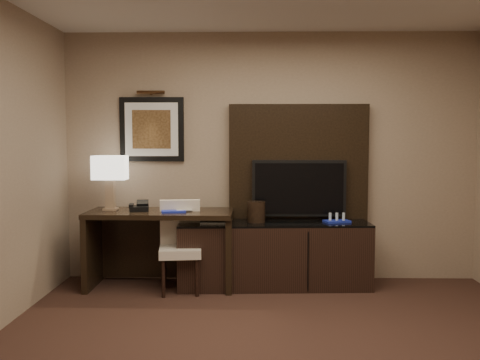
{
  "coord_description": "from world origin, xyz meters",
  "views": [
    {
      "loc": [
        -0.22,
        -3.37,
        1.57
      ],
      "look_at": [
        -0.32,
        1.8,
        1.15
      ],
      "focal_mm": 40.0,
      "sensor_mm": 36.0,
      "label": 1
    }
  ],
  "objects_px": {
    "desk": "(161,249)",
    "table_lamp": "(110,183)",
    "desk_chair": "(180,250)",
    "tv": "(299,188)",
    "ice_bucket": "(256,212)",
    "desk_phone": "(139,206)",
    "credenza": "(274,254)",
    "minibar_tray": "(337,218)"
  },
  "relations": [
    {
      "from": "desk",
      "to": "table_lamp",
      "type": "bearing_deg",
      "value": 173.53
    },
    {
      "from": "desk_chair",
      "to": "tv",
      "type": "bearing_deg",
      "value": 12.25
    },
    {
      "from": "ice_bucket",
      "to": "desk_phone",
      "type": "bearing_deg",
      "value": -177.27
    },
    {
      "from": "credenza",
      "to": "minibar_tray",
      "type": "xyz_separation_m",
      "value": [
        0.65,
        0.0,
        0.39
      ]
    },
    {
      "from": "table_lamp",
      "to": "minibar_tray",
      "type": "distance_m",
      "value": 2.4
    },
    {
      "from": "table_lamp",
      "to": "minibar_tray",
      "type": "relative_size",
      "value": 2.18
    },
    {
      "from": "desk_phone",
      "to": "minibar_tray",
      "type": "height_order",
      "value": "desk_phone"
    },
    {
      "from": "tv",
      "to": "desk_chair",
      "type": "relative_size",
      "value": 1.17
    },
    {
      "from": "desk_phone",
      "to": "ice_bucket",
      "type": "relative_size",
      "value": 0.89
    },
    {
      "from": "tv",
      "to": "ice_bucket",
      "type": "bearing_deg",
      "value": -157.82
    },
    {
      "from": "desk_chair",
      "to": "table_lamp",
      "type": "bearing_deg",
      "value": 154.12
    },
    {
      "from": "table_lamp",
      "to": "ice_bucket",
      "type": "bearing_deg",
      "value": -0.67
    },
    {
      "from": "desk",
      "to": "table_lamp",
      "type": "height_order",
      "value": "table_lamp"
    },
    {
      "from": "desk_chair",
      "to": "ice_bucket",
      "type": "distance_m",
      "value": 0.88
    },
    {
      "from": "tv",
      "to": "minibar_tray",
      "type": "xyz_separation_m",
      "value": [
        0.38,
        -0.19,
        -0.29
      ]
    },
    {
      "from": "tv",
      "to": "ice_bucket",
      "type": "xyz_separation_m",
      "value": [
        -0.46,
        -0.19,
        -0.23
      ]
    },
    {
      "from": "desk",
      "to": "table_lamp",
      "type": "relative_size",
      "value": 2.65
    },
    {
      "from": "tv",
      "to": "ice_bucket",
      "type": "distance_m",
      "value": 0.55
    },
    {
      "from": "minibar_tray",
      "to": "table_lamp",
      "type": "bearing_deg",
      "value": 179.53
    },
    {
      "from": "tv",
      "to": "credenza",
      "type": "bearing_deg",
      "value": -145.11
    },
    {
      "from": "desk",
      "to": "desk_chair",
      "type": "bearing_deg",
      "value": -38.77
    },
    {
      "from": "desk",
      "to": "desk_chair",
      "type": "distance_m",
      "value": 0.3
    },
    {
      "from": "desk",
      "to": "desk_phone",
      "type": "relative_size",
      "value": 7.81
    },
    {
      "from": "desk_phone",
      "to": "minibar_tray",
      "type": "distance_m",
      "value": 2.06
    },
    {
      "from": "table_lamp",
      "to": "desk_chair",
      "type": "bearing_deg",
      "value": -18.81
    },
    {
      "from": "credenza",
      "to": "desk_chair",
      "type": "bearing_deg",
      "value": -168.49
    },
    {
      "from": "tv",
      "to": "desk_phone",
      "type": "xyz_separation_m",
      "value": [
        -1.67,
        -0.25,
        -0.17
      ]
    },
    {
      "from": "table_lamp",
      "to": "tv",
      "type": "bearing_deg",
      "value": 4.87
    },
    {
      "from": "desk_chair",
      "to": "ice_bucket",
      "type": "bearing_deg",
      "value": 10.48
    },
    {
      "from": "credenza",
      "to": "table_lamp",
      "type": "bearing_deg",
      "value": 176.72
    },
    {
      "from": "desk_phone",
      "to": "minibar_tray",
      "type": "bearing_deg",
      "value": -7.45
    },
    {
      "from": "minibar_tray",
      "to": "desk",
      "type": "bearing_deg",
      "value": -178.4
    },
    {
      "from": "desk",
      "to": "tv",
      "type": "relative_size",
      "value": 1.5
    },
    {
      "from": "desk_chair",
      "to": "minibar_tray",
      "type": "height_order",
      "value": "desk_chair"
    },
    {
      "from": "table_lamp",
      "to": "desk_phone",
      "type": "bearing_deg",
      "value": -13.42
    },
    {
      "from": "credenza",
      "to": "minibar_tray",
      "type": "bearing_deg",
      "value": -2.49
    },
    {
      "from": "ice_bucket",
      "to": "minibar_tray",
      "type": "distance_m",
      "value": 0.84
    },
    {
      "from": "desk",
      "to": "minibar_tray",
      "type": "xyz_separation_m",
      "value": [
        1.83,
        0.05,
        0.33
      ]
    },
    {
      "from": "desk",
      "to": "tv",
      "type": "height_order",
      "value": "tv"
    },
    {
      "from": "desk_chair",
      "to": "desk",
      "type": "bearing_deg",
      "value": 133.13
    },
    {
      "from": "desk",
      "to": "minibar_tray",
      "type": "height_order",
      "value": "desk"
    },
    {
      "from": "credenza",
      "to": "desk_chair",
      "type": "height_order",
      "value": "desk_chair"
    }
  ]
}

